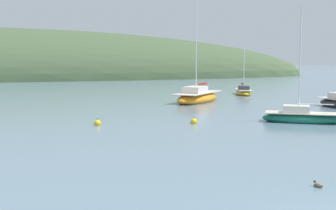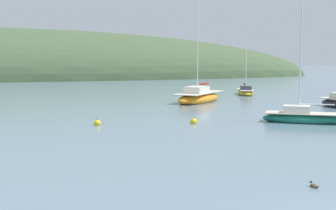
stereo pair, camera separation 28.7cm
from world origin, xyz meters
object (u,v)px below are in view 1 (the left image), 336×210
sailboat_black_sloop (302,117)px  mooring_buoy_inner (194,122)px  sailboat_yellow_far (243,92)px  sailboat_orange_cutter (197,97)px  mooring_buoy_outer (97,123)px  duck_straggler (318,185)px

sailboat_black_sloop → mooring_buoy_inner: 7.19m
sailboat_black_sloop → sailboat_yellow_far: size_ratio=1.31×
sailboat_yellow_far → sailboat_orange_cutter: bearing=-137.8°
sailboat_black_sloop → sailboat_orange_cutter: 15.43m
sailboat_orange_cutter → sailboat_yellow_far: sailboat_orange_cutter is taller
sailboat_orange_cutter → mooring_buoy_inner: 14.77m
sailboat_orange_cutter → mooring_buoy_outer: 17.13m
sailboat_black_sloop → duck_straggler: (-7.58, -14.22, -0.29)m
sailboat_black_sloop → duck_straggler: bearing=-118.0°
sailboat_black_sloop → sailboat_yellow_far: bearing=76.4°
mooring_buoy_outer → duck_straggler: size_ratio=1.28×
sailboat_orange_cutter → duck_straggler: 29.93m
mooring_buoy_inner → duck_straggler: 15.48m
sailboat_yellow_far → duck_straggler: size_ratio=14.07×
sailboat_black_sloop → duck_straggler: 16.12m
sailboat_orange_cutter → sailboat_yellow_far: size_ratio=1.68×
sailboat_yellow_far → mooring_buoy_outer: (-18.60, -20.27, -0.20)m
sailboat_yellow_far → mooring_buoy_inner: bearing=-120.6°
mooring_buoy_outer → duck_straggler: (5.64, -16.22, -0.07)m
sailboat_yellow_far → mooring_buoy_outer: bearing=-132.5°
mooring_buoy_inner → sailboat_black_sloop: bearing=-10.0°
mooring_buoy_outer → mooring_buoy_inner: same height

